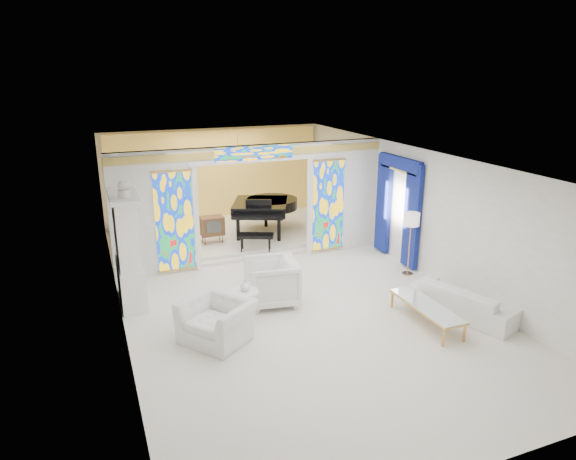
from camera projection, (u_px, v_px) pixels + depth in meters
name	position (u px, v px, depth m)	size (l,w,h in m)	color
floor	(283.00, 289.00, 11.62)	(12.00, 12.00, 0.00)	silver
ceiling	(283.00, 158.00, 10.72)	(7.00, 12.00, 0.02)	white
wall_back	(215.00, 175.00, 16.48)	(7.00, 0.02, 3.00)	silver
wall_front	(473.00, 369.00, 5.86)	(7.00, 0.02, 3.00)	silver
wall_left	(115.00, 246.00, 9.93)	(0.02, 12.00, 3.00)	silver
wall_right	(417.00, 210.00, 12.41)	(0.02, 12.00, 3.00)	silver
partition_wall	(254.00, 199.00, 12.89)	(7.00, 0.22, 3.00)	silver
stained_glass_left	(174.00, 222.00, 12.19)	(0.90, 0.04, 2.40)	gold
stained_glass_right	(328.00, 206.00, 13.62)	(0.90, 0.04, 2.40)	gold
stained_glass_transom	(254.00, 153.00, 12.45)	(2.00, 0.04, 0.34)	gold
alcove_platform	(233.00, 234.00, 15.23)	(6.80, 3.80, 0.18)	silver
gold_curtain_back	(216.00, 176.00, 16.38)	(6.70, 0.10, 2.90)	#FFC958
chandelier	(238.00, 151.00, 14.47)	(0.48, 0.48, 0.30)	gold
blue_drapes	(398.00, 201.00, 12.97)	(0.14, 1.85, 2.65)	navy
china_cabinet	(128.00, 250.00, 10.66)	(0.56, 1.46, 2.72)	white
armchair_left	(217.00, 321.00, 9.36)	(1.19, 1.04, 0.77)	white
armchair_right	(271.00, 282.00, 10.81)	(1.04, 1.07, 0.97)	white
sofa	(464.00, 300.00, 10.34)	(2.18, 0.85, 0.64)	white
side_table	(245.00, 301.00, 10.02)	(0.63, 0.63, 0.67)	white
vase	(245.00, 285.00, 9.92)	(0.20, 0.20, 0.21)	silver
coffee_table	(427.00, 306.00, 9.96)	(0.58, 1.82, 0.41)	silver
floor_lamp	(411.00, 222.00, 12.09)	(0.38, 0.38, 1.55)	gold
grand_piano	(266.00, 206.00, 14.90)	(2.55, 2.97, 1.15)	black
tv_console	(212.00, 226.00, 14.07)	(0.63, 0.44, 0.73)	#56351F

